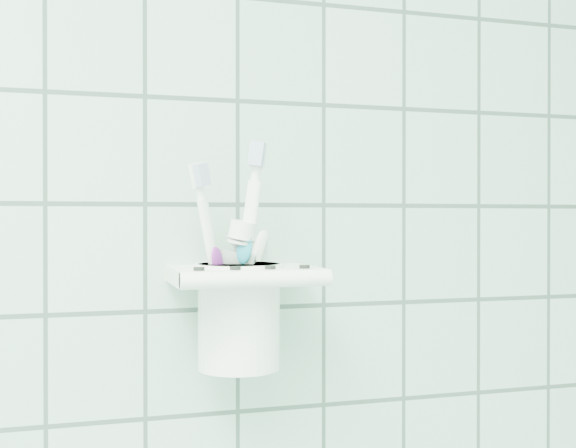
# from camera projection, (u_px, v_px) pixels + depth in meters

# --- Properties ---
(holder_bracket) EXTENTS (0.14, 0.11, 0.04)m
(holder_bracket) POSITION_uv_depth(u_px,v_px,m) (244.00, 277.00, 0.70)
(holder_bracket) COLOR white
(holder_bracket) RESTS_ON wall_back
(cup) EXTENTS (0.09, 0.09, 0.10)m
(cup) POSITION_uv_depth(u_px,v_px,m) (239.00, 312.00, 0.71)
(cup) COLOR white
(cup) RESTS_ON holder_bracket
(toothbrush_pink) EXTENTS (0.05, 0.03, 0.20)m
(toothbrush_pink) POSITION_uv_depth(u_px,v_px,m) (231.00, 259.00, 0.71)
(toothbrush_pink) COLOR white
(toothbrush_pink) RESTS_ON cup
(toothbrush_blue) EXTENTS (0.07, 0.07, 0.18)m
(toothbrush_blue) POSITION_uv_depth(u_px,v_px,m) (225.00, 265.00, 0.69)
(toothbrush_blue) COLOR white
(toothbrush_blue) RESTS_ON cup
(toothbrush_orange) EXTENTS (0.04, 0.02, 0.22)m
(toothbrush_orange) POSITION_uv_depth(u_px,v_px,m) (231.00, 250.00, 0.70)
(toothbrush_orange) COLOR white
(toothbrush_orange) RESTS_ON cup
(toothpaste_tube) EXTENTS (0.05, 0.04, 0.15)m
(toothpaste_tube) POSITION_uv_depth(u_px,v_px,m) (218.00, 278.00, 0.71)
(toothpaste_tube) COLOR silver
(toothpaste_tube) RESTS_ON cup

